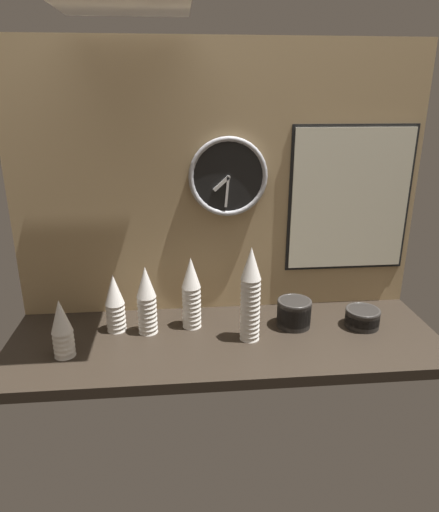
# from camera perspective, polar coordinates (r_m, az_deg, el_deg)

# --- Properties ---
(ground_plane) EXTENTS (1.60, 0.56, 0.04)m
(ground_plane) POSITION_cam_1_polar(r_m,az_deg,el_deg) (1.74, 0.74, -10.56)
(ground_plane) COLOR black
(wall_tiled_back) EXTENTS (1.60, 0.03, 1.05)m
(wall_tiled_back) POSITION_cam_1_polar(r_m,az_deg,el_deg) (1.80, -0.08, 9.04)
(wall_tiled_back) COLOR tan
(wall_tiled_back) RESTS_ON ground_plane
(cup_stack_far_left) EXTENTS (0.07, 0.07, 0.21)m
(cup_stack_far_left) POSITION_cam_1_polar(r_m,az_deg,el_deg) (1.65, -19.10, -8.54)
(cup_stack_far_left) COLOR white
(cup_stack_far_left) RESTS_ON ground_plane
(cup_stack_center) EXTENTS (0.07, 0.07, 0.28)m
(cup_stack_center) POSITION_cam_1_polar(r_m,az_deg,el_deg) (1.74, -3.55, -4.60)
(cup_stack_center) COLOR white
(cup_stack_center) RESTS_ON ground_plane
(cup_stack_center_left) EXTENTS (0.07, 0.07, 0.27)m
(cup_stack_center_left) POSITION_cam_1_polar(r_m,az_deg,el_deg) (1.72, -9.10, -5.46)
(cup_stack_center_left) COLOR white
(cup_stack_center_left) RESTS_ON ground_plane
(cup_stack_center_right) EXTENTS (0.07, 0.07, 0.36)m
(cup_stack_center_right) POSITION_cam_1_polar(r_m,az_deg,el_deg) (1.64, 3.89, -4.81)
(cup_stack_center_right) COLOR white
(cup_stack_center_right) RESTS_ON ground_plane
(cup_stack_left) EXTENTS (0.07, 0.07, 0.23)m
(cup_stack_left) POSITION_cam_1_polar(r_m,az_deg,el_deg) (1.77, -12.96, -5.71)
(cup_stack_left) COLOR white
(cup_stack_left) RESTS_ON ground_plane
(bowl_stack_far_right) EXTENTS (0.13, 0.13, 0.07)m
(bowl_stack_far_right) POSITION_cam_1_polar(r_m,az_deg,el_deg) (1.87, 17.43, -7.28)
(bowl_stack_far_right) COLOR black
(bowl_stack_far_right) RESTS_ON ground_plane
(bowl_stack_right) EXTENTS (0.13, 0.13, 0.11)m
(bowl_stack_right) POSITION_cam_1_polar(r_m,az_deg,el_deg) (1.80, 9.30, -6.96)
(bowl_stack_right) COLOR black
(bowl_stack_right) RESTS_ON ground_plane
(wall_clock) EXTENTS (0.31, 0.03, 0.31)m
(wall_clock) POSITION_cam_1_polar(r_m,az_deg,el_deg) (1.77, 1.09, 9.86)
(wall_clock) COLOR black
(menu_board) EXTENTS (0.50, 0.01, 0.59)m
(menu_board) POSITION_cam_1_polar(r_m,az_deg,el_deg) (1.91, 15.99, 6.76)
(menu_board) COLOR black
(ceiling_light_panel) EXTENTS (0.40, 0.40, 0.02)m
(ceiling_light_panel) POSITION_cam_1_polar(r_m,az_deg,el_deg) (1.52, -12.22, 28.57)
(ceiling_light_panel) COLOR white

